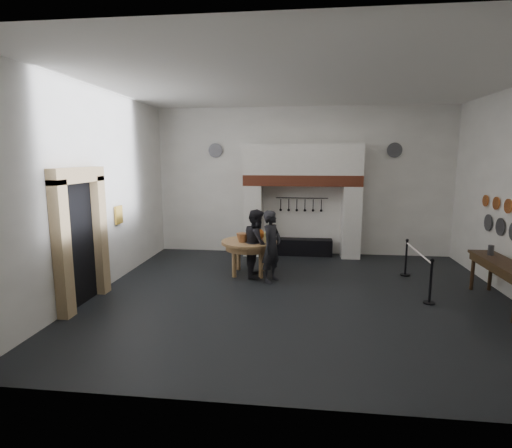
# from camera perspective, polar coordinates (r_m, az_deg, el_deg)

# --- Properties ---
(floor) EXTENTS (9.00, 8.00, 0.02)m
(floor) POSITION_cam_1_polar(r_m,az_deg,el_deg) (8.94, 6.23, -10.13)
(floor) COLOR black
(floor) RESTS_ON ground
(ceiling) EXTENTS (9.00, 8.00, 0.02)m
(ceiling) POSITION_cam_1_polar(r_m,az_deg,el_deg) (8.55, 6.81, 19.58)
(ceiling) COLOR silver
(ceiling) RESTS_ON wall_back
(wall_back) EXTENTS (9.00, 0.02, 4.50)m
(wall_back) POSITION_cam_1_polar(r_m,az_deg,el_deg) (12.44, 6.61, 6.04)
(wall_back) COLOR white
(wall_back) RESTS_ON floor
(wall_front) EXTENTS (9.00, 0.02, 4.50)m
(wall_front) POSITION_cam_1_polar(r_m,az_deg,el_deg) (4.48, 6.22, -0.19)
(wall_front) COLOR white
(wall_front) RESTS_ON floor
(wall_left) EXTENTS (0.02, 8.00, 4.50)m
(wall_left) POSITION_cam_1_polar(r_m,az_deg,el_deg) (9.59, -21.56, 4.39)
(wall_left) COLOR white
(wall_left) RESTS_ON floor
(chimney_pier_left) EXTENTS (0.55, 0.70, 2.15)m
(chimney_pier_left) POSITION_cam_1_polar(r_m,az_deg,el_deg) (12.31, -0.38, 0.56)
(chimney_pier_left) COLOR silver
(chimney_pier_left) RESTS_ON floor
(chimney_pier_right) EXTENTS (0.55, 0.70, 2.15)m
(chimney_pier_right) POSITION_cam_1_polar(r_m,az_deg,el_deg) (12.31, 13.38, 0.29)
(chimney_pier_right) COLOR silver
(chimney_pier_right) RESTS_ON floor
(hearth_brick_band) EXTENTS (3.50, 0.72, 0.32)m
(hearth_brick_band) POSITION_cam_1_polar(r_m,az_deg,el_deg) (12.09, 6.61, 6.22)
(hearth_brick_band) COLOR #9E442B
(hearth_brick_band) RESTS_ON chimney_pier_left
(chimney_hood) EXTENTS (3.50, 0.70, 0.90)m
(chimney_hood) POSITION_cam_1_polar(r_m,az_deg,el_deg) (12.07, 6.67, 9.11)
(chimney_hood) COLOR silver
(chimney_hood) RESTS_ON hearth_brick_band
(iron_range) EXTENTS (1.90, 0.45, 0.50)m
(iron_range) POSITION_cam_1_polar(r_m,az_deg,el_deg) (12.45, 6.43, -3.27)
(iron_range) COLOR black
(iron_range) RESTS_ON floor
(utensil_rail) EXTENTS (1.60, 0.02, 0.02)m
(utensil_rail) POSITION_cam_1_polar(r_m,az_deg,el_deg) (12.40, 6.57, 3.71)
(utensil_rail) COLOR black
(utensil_rail) RESTS_ON wall_back
(door_recess) EXTENTS (0.04, 1.10, 2.50)m
(door_recess) POSITION_cam_1_polar(r_m,az_deg,el_deg) (8.85, -24.03, -2.70)
(door_recess) COLOR black
(door_recess) RESTS_ON floor
(door_jamb_near) EXTENTS (0.22, 0.30, 2.60)m
(door_jamb_near) POSITION_cam_1_polar(r_m,az_deg,el_deg) (8.22, -25.98, -3.39)
(door_jamb_near) COLOR tan
(door_jamb_near) RESTS_ON floor
(door_jamb_far) EXTENTS (0.22, 0.30, 2.60)m
(door_jamb_far) POSITION_cam_1_polar(r_m,az_deg,el_deg) (9.40, -21.42, -1.55)
(door_jamb_far) COLOR tan
(door_jamb_far) RESTS_ON floor
(door_lintel) EXTENTS (0.22, 1.70, 0.30)m
(door_lintel) POSITION_cam_1_polar(r_m,az_deg,el_deg) (8.64, -24.14, 6.39)
(door_lintel) COLOR tan
(door_lintel) RESTS_ON door_jamb_near
(wall_plaque) EXTENTS (0.05, 0.34, 0.44)m
(wall_plaque) POSITION_cam_1_polar(r_m,az_deg,el_deg) (10.35, -19.01, 1.25)
(wall_plaque) COLOR gold
(wall_plaque) RESTS_ON wall_left
(work_table) EXTENTS (1.77, 1.77, 0.07)m
(work_table) POSITION_cam_1_polar(r_m,az_deg,el_deg) (10.26, -0.98, -2.60)
(work_table) COLOR tan
(work_table) RESTS_ON floor
(pumpkin) EXTENTS (0.36, 0.36, 0.31)m
(pumpkin) POSITION_cam_1_polar(r_m,az_deg,el_deg) (10.30, 0.20, -1.48)
(pumpkin) COLOR orange
(pumpkin) RESTS_ON work_table
(cheese_block_big) EXTENTS (0.22, 0.22, 0.24)m
(cheese_block_big) POSITION_cam_1_polar(r_m,az_deg,el_deg) (10.13, 1.79, -1.87)
(cheese_block_big) COLOR #EAE38C
(cheese_block_big) RESTS_ON work_table
(cheese_block_small) EXTENTS (0.18, 0.18, 0.20)m
(cheese_block_small) POSITION_cam_1_polar(r_m,az_deg,el_deg) (10.43, 1.82, -1.65)
(cheese_block_small) COLOR #DBC982
(cheese_block_small) RESTS_ON work_table
(wicker_basket) EXTENTS (0.40, 0.40, 0.22)m
(wicker_basket) POSITION_cam_1_polar(r_m,az_deg,el_deg) (10.11, -1.94, -1.95)
(wicker_basket) COLOR #9C6439
(wicker_basket) RESTS_ON work_table
(bread_loaf) EXTENTS (0.31, 0.18, 0.13)m
(bread_loaf) POSITION_cam_1_polar(r_m,az_deg,el_deg) (10.60, -1.26, -1.66)
(bread_loaf) COLOR #A17839
(bread_loaf) RESTS_ON work_table
(visitor_near) EXTENTS (0.65, 0.75, 1.75)m
(visitor_near) POSITION_cam_1_polar(r_m,az_deg,el_deg) (9.63, 2.25, -3.22)
(visitor_near) COLOR black
(visitor_near) RESTS_ON floor
(visitor_far) EXTENTS (0.69, 0.87, 1.71)m
(visitor_far) POSITION_cam_1_polar(r_m,az_deg,el_deg) (10.06, 0.15, -2.75)
(visitor_far) COLOR black
(visitor_far) RESTS_ON floor
(side_table) EXTENTS (0.55, 2.20, 0.06)m
(side_table) POSITION_cam_1_polar(r_m,az_deg,el_deg) (9.54, 31.89, -4.84)
(side_table) COLOR #3A2715
(side_table) RESTS_ON floor
(pewter_jug) EXTENTS (0.12, 0.12, 0.22)m
(pewter_jug) POSITION_cam_1_polar(r_m,az_deg,el_deg) (10.04, 30.53, -3.24)
(pewter_jug) COLOR #4C4C51
(pewter_jug) RESTS_ON side_table
(copper_pan_b) EXTENTS (0.03, 0.32, 0.32)m
(copper_pan_b) POSITION_cam_1_polar(r_m,az_deg,el_deg) (10.24, 32.34, 2.17)
(copper_pan_b) COLOR #C6662D
(copper_pan_b) RESTS_ON wall_right
(copper_pan_c) EXTENTS (0.03, 0.30, 0.30)m
(copper_pan_c) POSITION_cam_1_polar(r_m,az_deg,el_deg) (10.73, 31.10, 2.56)
(copper_pan_c) COLOR #C6662D
(copper_pan_c) RESTS_ON wall_right
(copper_pan_d) EXTENTS (0.03, 0.28, 0.28)m
(copper_pan_d) POSITION_cam_1_polar(r_m,az_deg,el_deg) (11.23, 29.96, 2.91)
(copper_pan_d) COLOR #C6662D
(copper_pan_d) RESTS_ON wall_right
(pewter_plate_mid) EXTENTS (0.03, 0.40, 0.40)m
(pewter_plate_mid) POSITION_cam_1_polar(r_m,az_deg,el_deg) (10.52, 31.52, -0.35)
(pewter_plate_mid) COLOR #4C4C51
(pewter_plate_mid) RESTS_ON wall_right
(pewter_plate_right) EXTENTS (0.03, 0.40, 0.40)m
(pewter_plate_right) POSITION_cam_1_polar(r_m,az_deg,el_deg) (11.06, 30.24, 0.18)
(pewter_plate_right) COLOR #4C4C51
(pewter_plate_right) RESTS_ON wall_right
(pewter_plate_back_left) EXTENTS (0.44, 0.03, 0.44)m
(pewter_plate_back_left) POSITION_cam_1_polar(r_m,az_deg,el_deg) (12.68, -5.81, 10.41)
(pewter_plate_back_left) COLOR #4C4C51
(pewter_plate_back_left) RESTS_ON wall_back
(pewter_plate_back_right) EXTENTS (0.44, 0.03, 0.44)m
(pewter_plate_back_right) POSITION_cam_1_polar(r_m,az_deg,el_deg) (12.66, 19.19, 9.94)
(pewter_plate_back_right) COLOR #4C4C51
(pewter_plate_back_right) RESTS_ON wall_back
(barrier_post_near) EXTENTS (0.05, 0.05, 0.90)m
(barrier_post_near) POSITION_cam_1_polar(r_m,az_deg,el_deg) (9.04, 23.67, -7.68)
(barrier_post_near) COLOR black
(barrier_post_near) RESTS_ON floor
(barrier_post_far) EXTENTS (0.05, 0.05, 0.90)m
(barrier_post_far) POSITION_cam_1_polar(r_m,az_deg,el_deg) (10.89, 20.65, -4.62)
(barrier_post_far) COLOR black
(barrier_post_far) RESTS_ON floor
(barrier_rope) EXTENTS (0.04, 2.00, 0.04)m
(barrier_rope) POSITION_cam_1_polar(r_m,az_deg,el_deg) (9.86, 22.16, -3.77)
(barrier_rope) COLOR white
(barrier_rope) RESTS_ON barrier_post_near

